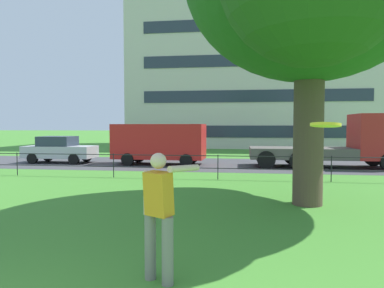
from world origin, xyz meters
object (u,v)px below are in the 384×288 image
flatbed_truck_center (344,144)px  apartment_building_background (252,53)px  person_thrower (159,212)px  frisbee (326,125)px  car_silver_far_left (60,149)px  panel_van_far_right (160,142)px

flatbed_truck_center → apartment_building_background: bearing=101.7°
person_thrower → apartment_building_background: 34.94m
frisbee → apartment_building_background: bearing=89.1°
frisbee → flatbed_truck_center: bearing=73.6°
car_silver_far_left → panel_van_far_right: panel_van_far_right is taller
flatbed_truck_center → frisbee: bearing=-106.4°
car_silver_far_left → apartment_building_background: 24.29m
flatbed_truck_center → apartment_building_background: (-4.04, 19.52, 8.70)m
car_silver_far_left → panel_van_far_right: (5.98, -0.12, 0.49)m
frisbee → car_silver_far_left: frisbee is taller
frisbee → apartment_building_background: size_ratio=0.01×
person_thrower → apartment_building_background: (2.39, 33.69, 8.95)m
frisbee → apartment_building_background: (0.54, 35.01, 7.75)m
frisbee → car_silver_far_left: bearing=125.2°
car_silver_far_left → flatbed_truck_center: flatbed_truck_center is taller
frisbee → panel_van_far_right: 16.50m
frisbee → car_silver_far_left: 19.35m
frisbee → panel_van_far_right: bearing=108.2°
car_silver_far_left → apartment_building_background: size_ratio=0.16×
person_thrower → panel_van_far_right: size_ratio=0.35×
car_silver_far_left → panel_van_far_right: bearing=-1.2°
person_thrower → panel_van_far_right: 14.70m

